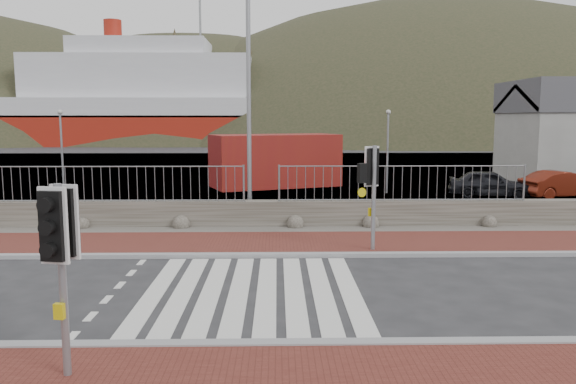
{
  "coord_description": "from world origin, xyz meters",
  "views": [
    {
      "loc": [
        0.54,
        -11.76,
        3.74
      ],
      "look_at": [
        0.82,
        3.0,
        1.77
      ],
      "focal_mm": 35.0,
      "sensor_mm": 36.0,
      "label": 1
    }
  ],
  "objects_px": {
    "car_b": "(561,184)",
    "car_a": "(490,183)",
    "traffic_signal_near": "(60,240)",
    "traffic_signal_far": "(373,176)",
    "shipping_container": "(275,161)",
    "streetlight": "(253,79)",
    "ferry": "(97,106)"
  },
  "relations": [
    {
      "from": "traffic_signal_far",
      "to": "streetlight",
      "type": "xyz_separation_m",
      "value": [
        -3.47,
        4.64,
        2.92
      ]
    },
    {
      "from": "car_a",
      "to": "traffic_signal_far",
      "type": "bearing_deg",
      "value": 160.07
    },
    {
      "from": "traffic_signal_far",
      "to": "car_a",
      "type": "bearing_deg",
      "value": -144.61
    },
    {
      "from": "streetlight",
      "to": "car_a",
      "type": "distance_m",
      "value": 13.32
    },
    {
      "from": "streetlight",
      "to": "car_a",
      "type": "bearing_deg",
      "value": 11.18
    },
    {
      "from": "ferry",
      "to": "traffic_signal_far",
      "type": "distance_m",
      "value": 70.22
    },
    {
      "from": "traffic_signal_near",
      "to": "car_a",
      "type": "relative_size",
      "value": 0.76
    },
    {
      "from": "car_a",
      "to": "car_b",
      "type": "xyz_separation_m",
      "value": [
        3.22,
        -0.43,
        -0.0
      ]
    },
    {
      "from": "traffic_signal_near",
      "to": "car_a",
      "type": "height_order",
      "value": "traffic_signal_near"
    },
    {
      "from": "traffic_signal_near",
      "to": "streetlight",
      "type": "relative_size",
      "value": 0.31
    },
    {
      "from": "traffic_signal_near",
      "to": "traffic_signal_far",
      "type": "height_order",
      "value": "traffic_signal_far"
    },
    {
      "from": "streetlight",
      "to": "car_b",
      "type": "distance_m",
      "value": 15.9
    },
    {
      "from": "shipping_container",
      "to": "car_a",
      "type": "relative_size",
      "value": 1.8
    },
    {
      "from": "traffic_signal_far",
      "to": "shipping_container",
      "type": "height_order",
      "value": "traffic_signal_far"
    },
    {
      "from": "traffic_signal_near",
      "to": "ferry",
      "type": "bearing_deg",
      "value": 117.75
    },
    {
      "from": "traffic_signal_far",
      "to": "streetlight",
      "type": "relative_size",
      "value": 0.33
    },
    {
      "from": "traffic_signal_far",
      "to": "shipping_container",
      "type": "bearing_deg",
      "value": -100.15
    },
    {
      "from": "traffic_signal_far",
      "to": "car_b",
      "type": "height_order",
      "value": "traffic_signal_far"
    },
    {
      "from": "traffic_signal_far",
      "to": "car_b",
      "type": "relative_size",
      "value": 0.77
    },
    {
      "from": "traffic_signal_near",
      "to": "car_b",
      "type": "height_order",
      "value": "traffic_signal_near"
    },
    {
      "from": "streetlight",
      "to": "car_a",
      "type": "xyz_separation_m",
      "value": [
        10.9,
        6.25,
        -4.44
      ]
    },
    {
      "from": "car_b",
      "to": "car_a",
      "type": "bearing_deg",
      "value": 68.16
    },
    {
      "from": "shipping_container",
      "to": "car_a",
      "type": "height_order",
      "value": "shipping_container"
    },
    {
      "from": "car_b",
      "to": "ferry",
      "type": "bearing_deg",
      "value": 21.26
    },
    {
      "from": "streetlight",
      "to": "car_b",
      "type": "xyz_separation_m",
      "value": [
        14.12,
        5.82,
        -4.44
      ]
    },
    {
      "from": "streetlight",
      "to": "car_a",
      "type": "height_order",
      "value": "streetlight"
    },
    {
      "from": "streetlight",
      "to": "car_b",
      "type": "height_order",
      "value": "streetlight"
    },
    {
      "from": "traffic_signal_near",
      "to": "car_a",
      "type": "xyz_separation_m",
      "value": [
        13.07,
        18.47,
        -1.4
      ]
    },
    {
      "from": "ferry",
      "to": "traffic_signal_near",
      "type": "xyz_separation_m",
      "value": [
        22.17,
        -71.98,
        -3.32
      ]
    },
    {
      "from": "car_b",
      "to": "streetlight",
      "type": "bearing_deg",
      "value": 98.16
    },
    {
      "from": "ferry",
      "to": "traffic_signal_far",
      "type": "relative_size",
      "value": 16.78
    },
    {
      "from": "shipping_container",
      "to": "car_a",
      "type": "distance_m",
      "value": 11.08
    }
  ]
}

